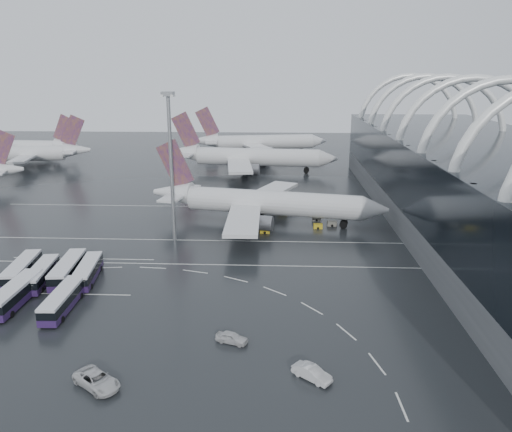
{
  "coord_description": "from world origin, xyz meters",
  "views": [
    {
      "loc": [
        14.08,
        -90.05,
        35.51
      ],
      "look_at": [
        9.62,
        7.5,
        7.0
      ],
      "focal_mm": 35.0,
      "sensor_mm": 36.0,
      "label": 1
    }
  ],
  "objects_px": {
    "van_curve_c": "(312,373)",
    "gse_cart_belly_d": "(332,223)",
    "jet_remote_mid": "(33,154)",
    "bus_row_near_b": "(41,274)",
    "airliner_gate_b": "(249,157)",
    "van_curve_a": "(97,380)",
    "gse_cart_belly_e": "(282,211)",
    "jet_remote_far": "(32,147)",
    "gse_cart_belly_c": "(265,230)",
    "airliner_main": "(261,203)",
    "bus_row_far_a": "(15,294)",
    "bus_row_near_a": "(22,270)",
    "gse_cart_belly_b": "(317,218)",
    "floodlight_mast": "(170,150)",
    "airliner_gate_c": "(258,143)",
    "bus_row_near_d": "(88,271)",
    "gse_cart_belly_a": "(318,226)",
    "bus_row_far_c": "(63,300)",
    "van_curve_b": "(232,338)",
    "bus_row_near_c": "(68,269)"
  },
  "relations": [
    {
      "from": "airliner_gate_b",
      "to": "bus_row_far_c",
      "type": "relative_size",
      "value": 4.87
    },
    {
      "from": "bus_row_near_d",
      "to": "bus_row_far_a",
      "type": "distance_m",
      "value": 12.68
    },
    {
      "from": "bus_row_far_c",
      "to": "jet_remote_far",
      "type": "bearing_deg",
      "value": 25.4
    },
    {
      "from": "bus_row_near_a",
      "to": "gse_cart_belly_b",
      "type": "distance_m",
      "value": 66.78
    },
    {
      "from": "floodlight_mast",
      "to": "gse_cart_belly_c",
      "type": "relative_size",
      "value": 14.4
    },
    {
      "from": "gse_cart_belly_c",
      "to": "airliner_main",
      "type": "bearing_deg",
      "value": 97.58
    },
    {
      "from": "bus_row_near_a",
      "to": "bus_row_near_d",
      "type": "height_order",
      "value": "bus_row_near_a"
    },
    {
      "from": "floodlight_mast",
      "to": "gse_cart_belly_d",
      "type": "bearing_deg",
      "value": 18.77
    },
    {
      "from": "bus_row_near_b",
      "to": "bus_row_near_c",
      "type": "relative_size",
      "value": 0.93
    },
    {
      "from": "bus_row_near_c",
      "to": "bus_row_near_d",
      "type": "relative_size",
      "value": 1.08
    },
    {
      "from": "bus_row_near_d",
      "to": "gse_cart_belly_e",
      "type": "xyz_separation_m",
      "value": [
        34.38,
        44.06,
        -1.03
      ]
    },
    {
      "from": "van_curve_a",
      "to": "gse_cart_belly_e",
      "type": "xyz_separation_m",
      "value": [
        21.96,
        74.54,
        -0.23
      ]
    },
    {
      "from": "van_curve_b",
      "to": "floodlight_mast",
      "type": "relative_size",
      "value": 0.14
    },
    {
      "from": "jet_remote_far",
      "to": "gse_cart_belly_b",
      "type": "distance_m",
      "value": 142.2
    },
    {
      "from": "airliner_gate_c",
      "to": "bus_row_near_d",
      "type": "distance_m",
      "value": 140.4
    },
    {
      "from": "bus_row_far_c",
      "to": "bus_row_near_b",
      "type": "bearing_deg",
      "value": 37.18
    },
    {
      "from": "bus_row_near_d",
      "to": "van_curve_b",
      "type": "relative_size",
      "value": 2.85
    },
    {
      "from": "van_curve_c",
      "to": "bus_row_near_a",
      "type": "bearing_deg",
      "value": 99.58
    },
    {
      "from": "airliner_gate_c",
      "to": "van_curve_c",
      "type": "xyz_separation_m",
      "value": [
        13.38,
        -166.04,
        -4.43
      ]
    },
    {
      "from": "van_curve_a",
      "to": "gse_cart_belly_e",
      "type": "height_order",
      "value": "van_curve_a"
    },
    {
      "from": "airliner_gate_c",
      "to": "van_curve_b",
      "type": "bearing_deg",
      "value": -99.09
    },
    {
      "from": "bus_row_near_a",
      "to": "gse_cart_belly_b",
      "type": "height_order",
      "value": "bus_row_near_a"
    },
    {
      "from": "van_curve_b",
      "to": "gse_cart_belly_b",
      "type": "height_order",
      "value": "van_curve_b"
    },
    {
      "from": "van_curve_c",
      "to": "gse_cart_belly_d",
      "type": "relative_size",
      "value": 2.28
    },
    {
      "from": "jet_remote_mid",
      "to": "bus_row_near_d",
      "type": "distance_m",
      "value": 121.89
    },
    {
      "from": "jet_remote_far",
      "to": "gse_cart_belly_d",
      "type": "relative_size",
      "value": 19.37
    },
    {
      "from": "floodlight_mast",
      "to": "gse_cart_belly_d",
      "type": "height_order",
      "value": "floodlight_mast"
    },
    {
      "from": "bus_row_far_c",
      "to": "gse_cart_belly_d",
      "type": "bearing_deg",
      "value": -47.23
    },
    {
      "from": "airliner_gate_b",
      "to": "gse_cart_belly_d",
      "type": "xyz_separation_m",
      "value": [
        23.65,
        -64.71,
        -4.76
      ]
    },
    {
      "from": "airliner_gate_b",
      "to": "floodlight_mast",
      "type": "height_order",
      "value": "floodlight_mast"
    },
    {
      "from": "gse_cart_belly_d",
      "to": "bus_row_near_b",
      "type": "bearing_deg",
      "value": -146.27
    },
    {
      "from": "bus_row_near_d",
      "to": "gse_cart_belly_e",
      "type": "distance_m",
      "value": 55.89
    },
    {
      "from": "van_curve_a",
      "to": "gse_cart_belly_e",
      "type": "distance_m",
      "value": 77.71
    },
    {
      "from": "jet_remote_mid",
      "to": "bus_row_near_b",
      "type": "xyz_separation_m",
      "value": [
        53.22,
        -107.36,
        -3.38
      ]
    },
    {
      "from": "bus_row_near_b",
      "to": "floodlight_mast",
      "type": "height_order",
      "value": "floodlight_mast"
    },
    {
      "from": "gse_cart_belly_d",
      "to": "bus_row_near_c",
      "type": "bearing_deg",
      "value": -145.74
    },
    {
      "from": "jet_remote_far",
      "to": "gse_cart_belly_c",
      "type": "relative_size",
      "value": 19.48
    },
    {
      "from": "airliner_gate_b",
      "to": "van_curve_c",
      "type": "bearing_deg",
      "value": -77.81
    },
    {
      "from": "bus_row_near_b",
      "to": "airliner_main",
      "type": "bearing_deg",
      "value": -51.27
    },
    {
      "from": "airliner_main",
      "to": "van_curve_b",
      "type": "height_order",
      "value": "airliner_main"
    },
    {
      "from": "floodlight_mast",
      "to": "gse_cart_belly_a",
      "type": "distance_m",
      "value": 38.45
    },
    {
      "from": "bus_row_near_b",
      "to": "gse_cart_belly_d",
      "type": "bearing_deg",
      "value": -63.33
    },
    {
      "from": "gse_cart_belly_e",
      "to": "jet_remote_far",
      "type": "bearing_deg",
      "value": 142.56
    },
    {
      "from": "bus_row_far_a",
      "to": "van_curve_a",
      "type": "distance_m",
      "value": 28.82
    },
    {
      "from": "bus_row_far_a",
      "to": "gse_cart_belly_a",
      "type": "relative_size",
      "value": 6.46
    },
    {
      "from": "jet_remote_mid",
      "to": "gse_cart_belly_d",
      "type": "xyz_separation_m",
      "value": [
        106.95,
        -71.48,
        -4.47
      ]
    },
    {
      "from": "jet_remote_far",
      "to": "bus_row_near_b",
      "type": "bearing_deg",
      "value": 120.34
    },
    {
      "from": "airliner_gate_c",
      "to": "jet_remote_far",
      "type": "xyz_separation_m",
      "value": [
        -94.6,
        -13.98,
        -0.46
      ]
    },
    {
      "from": "gse_cart_belly_b",
      "to": "gse_cart_belly_c",
      "type": "xyz_separation_m",
      "value": [
        -12.45,
        -10.3,
        0.03
      ]
    },
    {
      "from": "airliner_gate_b",
      "to": "jet_remote_mid",
      "type": "height_order",
      "value": "airliner_gate_b"
    }
  ]
}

